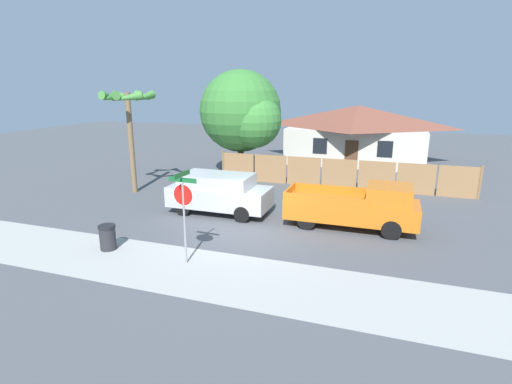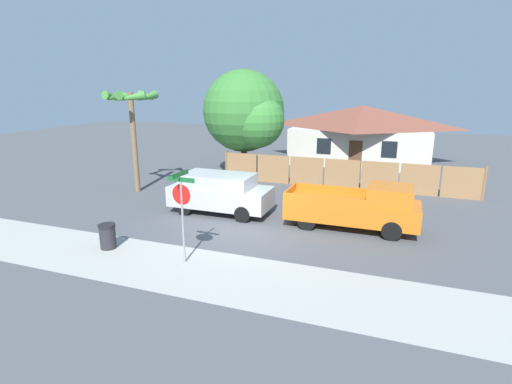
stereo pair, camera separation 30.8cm
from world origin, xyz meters
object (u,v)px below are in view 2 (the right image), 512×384
object	(u,v)px
red_suv	(220,192)
trash_bin	(108,236)
house	(361,133)
stop_sign	(182,202)
orange_pickup	(358,207)
oak_tree	(247,113)
palm_tree	(131,106)

from	to	relation	value
red_suv	trash_bin	size ratio (longest dim) A/B	5.08
house	stop_sign	xyz separation A→B (m)	(-3.46, -20.67, -0.09)
red_suv	orange_pickup	bearing A→B (deg)	0.19
oak_tree	trash_bin	world-z (taller)	oak_tree
oak_tree	palm_tree	bearing A→B (deg)	-127.31
red_suv	palm_tree	bearing A→B (deg)	162.39
palm_tree	red_suv	world-z (taller)	palm_tree
palm_tree	red_suv	bearing A→B (deg)	-17.80
orange_pickup	stop_sign	xyz separation A→B (m)	(-4.97, -5.25, 1.18)
house	palm_tree	xyz separation A→B (m)	(-10.55, -13.51, 2.46)
house	palm_tree	size ratio (longest dim) A/B	1.95
oak_tree	red_suv	size ratio (longest dim) A/B	1.44
red_suv	oak_tree	bearing A→B (deg)	102.58
house	red_suv	distance (m)	16.13
oak_tree	trash_bin	bearing A→B (deg)	-91.73
oak_tree	stop_sign	size ratio (longest dim) A/B	2.16
trash_bin	red_suv	bearing A→B (deg)	68.43
house	red_suv	world-z (taller)	house
oak_tree	red_suv	world-z (taller)	oak_tree
house	trash_bin	world-z (taller)	house
house	oak_tree	xyz separation A→B (m)	(-6.27, -7.89, 1.82)
orange_pickup	trash_bin	distance (m)	9.66
house	trash_bin	bearing A→B (deg)	-107.92
red_suv	stop_sign	distance (m)	5.49
oak_tree	orange_pickup	xyz separation A→B (m)	(7.78, -7.53, -3.09)
palm_tree	trash_bin	world-z (taller)	palm_tree
oak_tree	stop_sign	bearing A→B (deg)	-77.63
orange_pickup	red_suv	bearing A→B (deg)	-179.81
stop_sign	trash_bin	bearing A→B (deg)	-179.32
orange_pickup	oak_tree	bearing A→B (deg)	136.13
oak_tree	stop_sign	world-z (taller)	oak_tree
stop_sign	red_suv	bearing A→B (deg)	104.84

